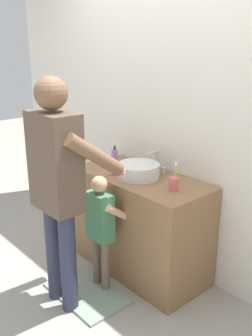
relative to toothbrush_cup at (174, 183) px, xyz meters
The scene contains 10 objects.
ground_plane 0.99m from the toothbrush_cup, 142.68° to the right, with size 14.00×14.00×0.00m, color #9E998E.
back_wall 0.69m from the toothbrush_cup, 137.31° to the left, with size 4.40×0.08×2.70m.
vanity_cabinet 0.59m from the toothbrush_cup, behind, with size 1.17×0.54×0.83m, color olive.
sink_basin 0.37m from the toothbrush_cup, behind, with size 0.33×0.33×0.11m.
faucet 0.42m from the toothbrush_cup, 151.02° to the left, with size 0.18×0.14×0.18m.
toothbrush_cup is the anchor object (origin of this frame).
soap_bottle 0.75m from the toothbrush_cup, behind, with size 0.06×0.06×0.16m.
bath_mat 1.08m from the toothbrush_cup, 124.75° to the right, with size 0.64×0.40×0.02m, color gray.
child_toddler 0.62m from the toothbrush_cup, 133.96° to the right, with size 0.29×0.29×0.93m.
adult_parent 0.82m from the toothbrush_cup, 120.55° to the right, with size 0.51×0.54×1.65m.
Camera 1 is at (2.05, -1.67, 1.84)m, focal length 40.77 mm.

